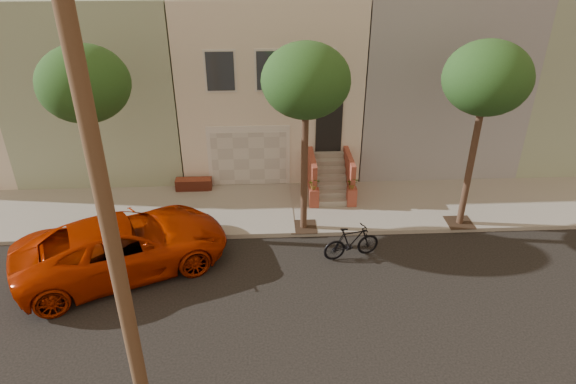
{
  "coord_description": "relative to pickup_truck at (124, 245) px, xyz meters",
  "views": [
    {
      "loc": [
        -0.27,
        -10.62,
        9.42
      ],
      "look_at": [
        0.42,
        3.0,
        2.03
      ],
      "focal_mm": 31.02,
      "sensor_mm": 36.0,
      "label": 1
    }
  ],
  "objects": [
    {
      "name": "tree_mid",
      "position": [
        5.6,
        1.87,
        4.39
      ],
      "size": [
        2.7,
        2.57,
        6.3
      ],
      "color": "#2D2116",
      "rests_on": "sidewalk"
    },
    {
      "name": "pickup_truck",
      "position": [
        0.0,
        0.0,
        0.0
      ],
      "size": [
        6.85,
        5.11,
        1.73
      ],
      "primitive_type": "imported",
      "rotation": [
        0.0,
        0.0,
        1.98
      ],
      "color": "#A82200",
      "rests_on": "ground"
    },
    {
      "name": "tree_left",
      "position": [
        -0.9,
        1.87,
        4.39
      ],
      "size": [
        2.7,
        2.57,
        6.3
      ],
      "color": "#2D2116",
      "rests_on": "sidewalk"
    },
    {
      "name": "house_row",
      "position": [
        4.6,
        9.16,
        2.78
      ],
      "size": [
        33.1,
        11.7,
        7.0
      ],
      "color": "beige",
      "rests_on": "sidewalk"
    },
    {
      "name": "tree_right",
      "position": [
        11.1,
        1.87,
        4.39
      ],
      "size": [
        2.7,
        2.57,
        6.3
      ],
      "color": "#2D2116",
      "rests_on": "sidewalk"
    },
    {
      "name": "ground",
      "position": [
        4.6,
        -2.03,
        -0.86
      ],
      "size": [
        90.0,
        90.0,
        0.0
      ],
      "primitive_type": "plane",
      "color": "black",
      "rests_on": "ground"
    },
    {
      "name": "motorcycle",
      "position": [
        7.0,
        0.26,
        -0.3
      ],
      "size": [
        1.93,
        0.95,
        1.12
      ],
      "primitive_type": "imported",
      "rotation": [
        0.0,
        0.0,
        1.81
      ],
      "color": "black",
      "rests_on": "ground"
    },
    {
      "name": "sidewalk",
      "position": [
        4.6,
        3.32,
        -0.79
      ],
      "size": [
        40.0,
        3.7,
        0.15
      ],
      "primitive_type": "cube",
      "color": "gray",
      "rests_on": "ground"
    }
  ]
}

